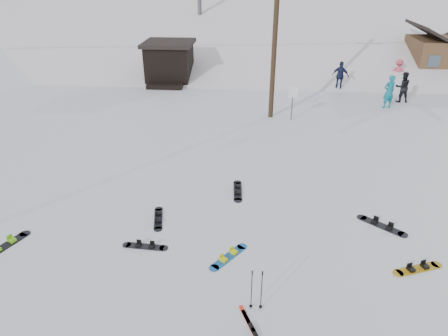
# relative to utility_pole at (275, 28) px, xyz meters

# --- Properties ---
(ground) EXTENTS (200.00, 200.00, 0.00)m
(ground) POSITION_rel_utility_pole_xyz_m (-2.00, -14.00, -4.68)
(ground) COLOR white
(ground) RESTS_ON ground
(ski_slope) EXTENTS (60.00, 85.24, 65.97)m
(ski_slope) POSITION_rel_utility_pole_xyz_m (-2.00, 41.00, -16.68)
(ski_slope) COLOR white
(ski_slope) RESTS_ON ground
(ridge_left) EXTENTS (47.54, 95.03, 58.38)m
(ridge_left) POSITION_rel_utility_pole_xyz_m (-38.00, 34.00, -15.68)
(ridge_left) COLOR white
(ridge_left) RESTS_ON ground
(treeline_crest) EXTENTS (50.00, 6.00, 10.00)m
(treeline_crest) POSITION_rel_utility_pole_xyz_m (-2.00, 72.00, -4.68)
(treeline_crest) COLOR black
(treeline_crest) RESTS_ON ski_slope
(utility_pole) EXTENTS (2.00, 0.26, 9.00)m
(utility_pole) POSITION_rel_utility_pole_xyz_m (0.00, 0.00, 0.00)
(utility_pole) COLOR #3A2819
(utility_pole) RESTS_ON ground
(trail_sign) EXTENTS (0.50, 0.09, 1.85)m
(trail_sign) POSITION_rel_utility_pole_xyz_m (1.10, -0.42, -3.41)
(trail_sign) COLOR #595B60
(trail_sign) RESTS_ON ground
(lift_hut) EXTENTS (3.40, 4.10, 2.75)m
(lift_hut) POSITION_rel_utility_pole_xyz_m (-7.00, 6.94, -3.32)
(lift_hut) COLOR black
(lift_hut) RESTS_ON ground
(cabin) EXTENTS (5.39, 4.40, 3.77)m
(cabin) POSITION_rel_utility_pole_xyz_m (13.00, 10.00, -3.20)
(cabin) COLOR brown
(cabin) RESTS_ON ground
(hero_snowboard) EXTENTS (1.03, 1.29, 0.11)m
(hero_snowboard) POSITION_rel_utility_pole_xyz_m (-1.48, -12.01, -4.65)
(hero_snowboard) COLOR #1B60B3
(hero_snowboard) RESTS_ON ground
(hero_skis) EXTENTS (0.76, 1.56, 0.09)m
(hero_skis) POSITION_rel_utility_pole_xyz_m (-0.72, -14.58, -4.66)
(hero_skis) COLOR red
(hero_skis) RESTS_ON ground
(ski_poles) EXTENTS (0.33, 0.09, 1.18)m
(ski_poles) POSITION_rel_utility_pole_xyz_m (-0.68, -13.85, -4.08)
(ski_poles) COLOR black
(ski_poles) RESTS_ON ground
(board_scatter_a) EXTENTS (1.41, 0.33, 0.10)m
(board_scatter_a) POSITION_rel_utility_pole_xyz_m (-4.01, -11.73, -4.66)
(board_scatter_a) COLOR black
(board_scatter_a) RESTS_ON ground
(board_scatter_b) EXTENTS (0.51, 1.42, 0.10)m
(board_scatter_b) POSITION_rel_utility_pole_xyz_m (-3.95, -10.26, -4.65)
(board_scatter_b) COLOR black
(board_scatter_b) RESTS_ON ground
(board_scatter_c) EXTENTS (0.87, 1.61, 0.12)m
(board_scatter_c) POSITION_rel_utility_pole_xyz_m (-8.22, -12.06, -4.65)
(board_scatter_c) COLOR black
(board_scatter_c) RESTS_ON ground
(board_scatter_d) EXTENTS (1.38, 1.18, 0.12)m
(board_scatter_d) POSITION_rel_utility_pole_xyz_m (3.36, -10.08, -4.65)
(board_scatter_d) COLOR black
(board_scatter_d) RESTS_ON ground
(board_scatter_e) EXTENTS (1.47, 0.73, 0.11)m
(board_scatter_e) POSITION_rel_utility_pole_xyz_m (3.80, -12.09, -4.65)
(board_scatter_e) COLOR #C39015
(board_scatter_e) RESTS_ON ground
(board_scatter_f) EXTENTS (0.39, 1.61, 0.11)m
(board_scatter_f) POSITION_rel_utility_pole_xyz_m (-1.40, -8.25, -4.65)
(board_scatter_f) COLOR black
(board_scatter_f) RESTS_ON ground
(skier_teal) EXTENTS (0.82, 0.67, 1.93)m
(skier_teal) POSITION_rel_utility_pole_xyz_m (6.81, 2.06, -3.72)
(skier_teal) COLOR #0D7484
(skier_teal) RESTS_ON ground
(skier_dark) EXTENTS (0.93, 0.74, 1.82)m
(skier_dark) POSITION_rel_utility_pole_xyz_m (7.96, 3.31, -3.77)
(skier_dark) COLOR black
(skier_dark) RESTS_ON ground
(skier_pink) EXTENTS (1.15, 0.78, 1.64)m
(skier_pink) POSITION_rel_utility_pole_xyz_m (9.02, 7.73, -3.86)
(skier_pink) COLOR #CC485C
(skier_pink) RESTS_ON ground
(skier_navy) EXTENTS (1.20, 0.81, 1.89)m
(skier_navy) POSITION_rel_utility_pole_xyz_m (4.67, 5.58, -3.74)
(skier_navy) COLOR #181D3D
(skier_navy) RESTS_ON ground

